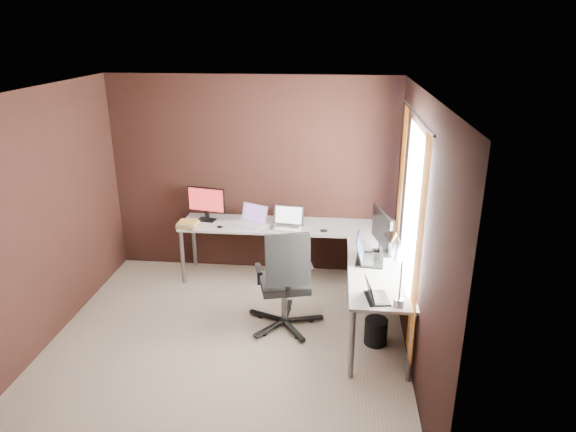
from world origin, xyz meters
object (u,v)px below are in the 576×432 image
object	(u,v)px
drawer_pedestal	(366,272)
desk_lamp	(393,259)
monitor_right	(382,230)
office_chair	(285,299)
wastebasket	(376,331)
monitor_left	(206,202)
laptop_silver	(287,223)
laptop_black_big	(366,255)
book_stack	(188,224)
laptop_white	(252,220)
laptop_black_small	(375,295)

from	to	relation	value
drawer_pedestal	desk_lamp	xyz separation A→B (m)	(0.13, -1.43, 0.84)
monitor_right	office_chair	bearing A→B (deg)	96.92
desk_lamp	wastebasket	distance (m)	1.10
office_chair	wastebasket	xyz separation A→B (m)	(0.95, -0.22, -0.20)
office_chair	wastebasket	size ratio (longest dim) A/B	4.25
desk_lamp	drawer_pedestal	bearing A→B (deg)	79.53
monitor_left	monitor_right	world-z (taller)	monitor_right
laptop_silver	laptop_black_big	xyz separation A→B (m)	(0.91, -0.87, 0.00)
desk_lamp	wastebasket	world-z (taller)	desk_lamp
wastebasket	book_stack	bearing A→B (deg)	152.81
monitor_right	laptop_black_big	bearing A→B (deg)	124.26
laptop_silver	desk_lamp	distance (m)	2.07
laptop_white	laptop_black_big	world-z (taller)	laptop_black_big
book_stack	office_chair	xyz separation A→B (m)	(1.28, -0.93, -0.43)
office_chair	laptop_silver	bearing A→B (deg)	79.31
drawer_pedestal	desk_lamp	distance (m)	1.67
laptop_silver	laptop_black_small	bearing A→B (deg)	-52.43
drawer_pedestal	laptop_white	bearing A→B (deg)	167.11
drawer_pedestal	desk_lamp	bearing A→B (deg)	-84.65
monitor_right	book_stack	bearing A→B (deg)	62.62
laptop_silver	office_chair	distance (m)	1.16
laptop_silver	desk_lamp	bearing A→B (deg)	-49.50
desk_lamp	book_stack	bearing A→B (deg)	129.55
monitor_right	laptop_black_big	distance (m)	0.32
laptop_white	office_chair	size ratio (longest dim) A/B	0.38
monitor_left	book_stack	world-z (taller)	monitor_left
monitor_right	desk_lamp	world-z (taller)	desk_lamp
book_stack	monitor_right	bearing A→B (deg)	-13.73
monitor_left	desk_lamp	xyz separation A→B (m)	(2.12, -1.85, 0.17)
monitor_left	monitor_right	distance (m)	2.26
monitor_left	desk_lamp	size ratio (longest dim) A/B	0.74
drawer_pedestal	laptop_black_small	distance (m)	1.48
laptop_black_small	wastebasket	bearing A→B (deg)	-19.39
laptop_black_big	desk_lamp	distance (m)	0.94
drawer_pedestal	monitor_left	size ratio (longest dim) A/B	1.23
book_stack	office_chair	size ratio (longest dim) A/B	0.25
drawer_pedestal	office_chair	size ratio (longest dim) A/B	0.53
drawer_pedestal	office_chair	distance (m)	1.17
laptop_black_big	wastebasket	distance (m)	0.78
laptop_black_big	book_stack	distance (m)	2.24
wastebasket	laptop_black_big	bearing A→B (deg)	105.37
wastebasket	office_chair	bearing A→B (deg)	167.15
monitor_left	wastebasket	xyz separation A→B (m)	(2.06, -1.41, -0.84)
laptop_white	laptop_black_big	bearing A→B (deg)	-8.01
monitor_right	laptop_black_small	size ratio (longest dim) A/B	1.89
monitor_left	laptop_white	xyz separation A→B (m)	(0.59, -0.09, -0.19)
monitor_left	laptop_white	bearing A→B (deg)	2.79
office_chair	monitor_right	bearing A→B (deg)	5.62
laptop_black_small	office_chair	size ratio (longest dim) A/B	0.27
monitor_right	laptop_black_big	world-z (taller)	monitor_right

